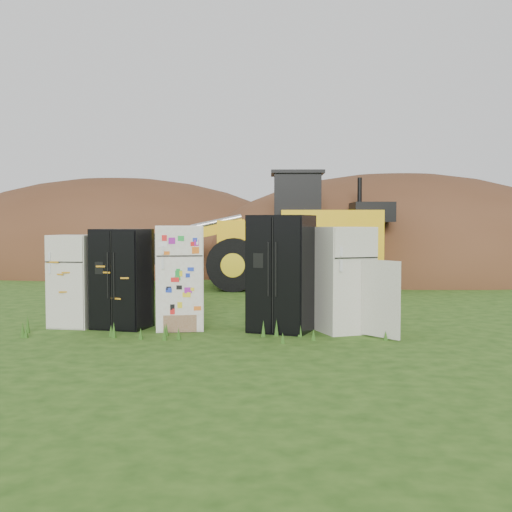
{
  "coord_description": "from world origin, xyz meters",
  "views": [
    {
      "loc": [
        2.02,
        -10.86,
        1.85
      ],
      "look_at": [
        0.59,
        2.0,
        1.18
      ],
      "focal_mm": 45.0,
      "sensor_mm": 36.0,
      "label": 1
    }
  ],
  "objects_px": {
    "fridge_black_side": "(122,279)",
    "fridge_black_right": "(281,273)",
    "fridge_open_door": "(345,280)",
    "fridge_leftmost": "(74,281)",
    "fridge_sticker": "(179,277)",
    "wheel_loader": "(268,230)"
  },
  "relations": [
    {
      "from": "fridge_black_right",
      "to": "wheel_loader",
      "type": "distance_m",
      "value": 7.44
    },
    {
      "from": "fridge_leftmost",
      "to": "fridge_sticker",
      "type": "height_order",
      "value": "fridge_sticker"
    },
    {
      "from": "fridge_black_side",
      "to": "fridge_open_door",
      "type": "height_order",
      "value": "fridge_open_door"
    },
    {
      "from": "fridge_leftmost",
      "to": "fridge_black_right",
      "type": "bearing_deg",
      "value": 2.98
    },
    {
      "from": "fridge_black_right",
      "to": "fridge_open_door",
      "type": "distance_m",
      "value": 1.08
    },
    {
      "from": "fridge_sticker",
      "to": "fridge_open_door",
      "type": "xyz_separation_m",
      "value": [
        2.86,
        -0.01,
        -0.01
      ]
    },
    {
      "from": "fridge_black_side",
      "to": "fridge_sticker",
      "type": "distance_m",
      "value": 1.02
    },
    {
      "from": "fridge_leftmost",
      "to": "fridge_sticker",
      "type": "relative_size",
      "value": 0.91
    },
    {
      "from": "fridge_black_right",
      "to": "fridge_open_door",
      "type": "relative_size",
      "value": 1.11
    },
    {
      "from": "fridge_black_right",
      "to": "fridge_leftmost",
      "type": "bearing_deg",
      "value": -165.76
    },
    {
      "from": "fridge_leftmost",
      "to": "fridge_open_door",
      "type": "xyz_separation_m",
      "value": [
        4.78,
        -0.04,
        0.07
      ]
    },
    {
      "from": "fridge_sticker",
      "to": "wheel_loader",
      "type": "relative_size",
      "value": 0.26
    },
    {
      "from": "fridge_open_door",
      "to": "fridge_black_side",
      "type": "bearing_deg",
      "value": 155.08
    },
    {
      "from": "fridge_black_side",
      "to": "fridge_black_right",
      "type": "height_order",
      "value": "fridge_black_right"
    },
    {
      "from": "fridge_sticker",
      "to": "wheel_loader",
      "type": "bearing_deg",
      "value": 69.07
    },
    {
      "from": "fridge_black_side",
      "to": "wheel_loader",
      "type": "distance_m",
      "value": 7.62
    },
    {
      "from": "fridge_leftmost",
      "to": "fridge_black_right",
      "type": "xyz_separation_m",
      "value": [
        3.7,
        -0.07,
        0.17
      ]
    },
    {
      "from": "wheel_loader",
      "to": "fridge_sticker",
      "type": "bearing_deg",
      "value": -101.79
    },
    {
      "from": "fridge_black_side",
      "to": "fridge_black_right",
      "type": "bearing_deg",
      "value": 8.97
    },
    {
      "from": "fridge_black_right",
      "to": "fridge_black_side",
      "type": "bearing_deg",
      "value": -165.16
    },
    {
      "from": "fridge_leftmost",
      "to": "fridge_black_side",
      "type": "bearing_deg",
      "value": 1.09
    },
    {
      "from": "fridge_sticker",
      "to": "wheel_loader",
      "type": "height_order",
      "value": "wheel_loader"
    }
  ]
}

